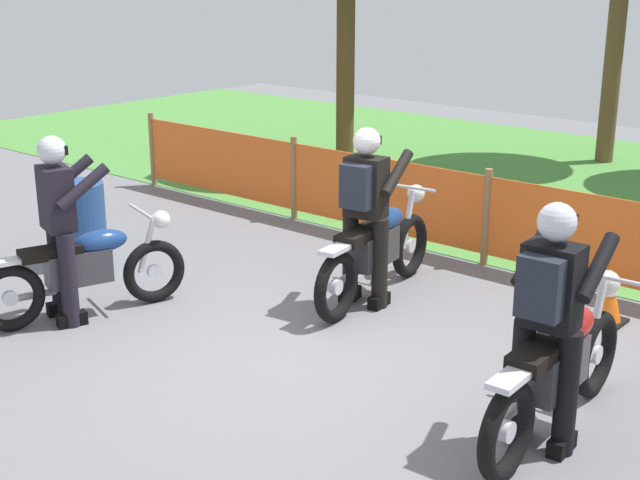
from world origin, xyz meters
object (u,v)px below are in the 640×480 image
object	(u,v)px
motorcycle_trailing	(85,269)
rider_third	(365,207)
spare_drum	(78,224)
motorcycle_lead	(557,368)
motorcycle_third	(376,250)
traffic_cone	(608,295)
rider_lead	(549,314)
rider_trailing	(60,222)

from	to	relation	value
motorcycle_trailing	rider_third	distance (m)	2.61
rider_third	spare_drum	bearing A→B (deg)	101.07
motorcycle_trailing	spare_drum	distance (m)	1.55
motorcycle_lead	rider_third	bearing A→B (deg)	64.32
rider_third	motorcycle_third	bearing A→B (deg)	0.51
motorcycle_trailing	spare_drum	xyz separation A→B (m)	(-1.30, 0.84, -0.01)
motorcycle_third	rider_third	world-z (taller)	rider_third
motorcycle_third	traffic_cone	size ratio (longest dim) A/B	3.92
rider_lead	spare_drum	world-z (taller)	rider_lead
rider_third	traffic_cone	xyz separation A→B (m)	(1.94, 1.04, -0.69)
motorcycle_lead	rider_third	distance (m)	2.72
motorcycle_lead	rider_trailing	size ratio (longest dim) A/B	1.24
motorcycle_lead	rider_lead	xyz separation A→B (m)	(0.01, -0.23, 0.47)
rider_third	motorcycle_lead	bearing A→B (deg)	-120.76
traffic_cone	rider_lead	bearing A→B (deg)	-77.18
rider_third	motorcycle_trailing	bearing A→B (deg)	129.29
motorcycle_lead	spare_drum	xyz separation A→B (m)	(-5.52, 0.04, -0.04)
rider_lead	spare_drum	xyz separation A→B (m)	(-5.53, 0.27, -0.51)
rider_trailing	traffic_cone	xyz separation A→B (m)	(3.75, 3.08, -0.66)
rider_trailing	rider_third	size ratio (longest dim) A/B	1.00
motorcycle_third	rider_third	distance (m)	0.53
motorcycle_lead	rider_trailing	distance (m)	4.41
rider_lead	rider_trailing	distance (m)	4.35
rider_trailing	traffic_cone	bearing A→B (deg)	-32.60
motorcycle_third	rider_trailing	bearing A→B (deg)	134.42
traffic_cone	rider_trailing	bearing A→B (deg)	-140.59
motorcycle_trailing	rider_lead	xyz separation A→B (m)	(4.23, 0.57, 0.50)
rider_lead	rider_third	distance (m)	2.79
motorcycle_trailing	motorcycle_third	bearing A→B (deg)	-21.55
motorcycle_trailing	motorcycle_third	xyz separation A→B (m)	(1.72, 2.09, 0.03)
motorcycle_lead	motorcycle_third	world-z (taller)	motorcycle_lead
spare_drum	rider_third	bearing A→B (deg)	18.51
motorcycle_trailing	motorcycle_third	distance (m)	2.71
motorcycle_lead	motorcycle_third	distance (m)	2.81
traffic_cone	spare_drum	xyz separation A→B (m)	(-5.00, -2.06, 0.18)
motorcycle_third	rider_third	bearing A→B (deg)	-179.49
rider_lead	traffic_cone	distance (m)	2.49
motorcycle_lead	traffic_cone	world-z (taller)	motorcycle_lead
rider_lead	traffic_cone	size ratio (longest dim) A/B	3.19
rider_trailing	motorcycle_third	bearing A→B (deg)	-20.14
motorcycle_third	rider_lead	xyz separation A→B (m)	(2.51, -1.51, 0.47)
motorcycle_lead	rider_third	size ratio (longest dim) A/B	1.24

